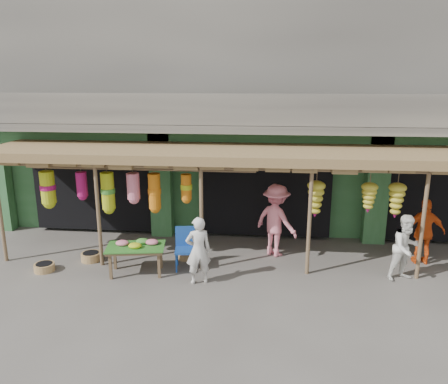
# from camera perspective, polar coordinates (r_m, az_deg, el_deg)

# --- Properties ---
(ground) EXTENTS (80.00, 80.00, 0.00)m
(ground) POSITION_cam_1_polar(r_m,az_deg,el_deg) (10.81, 5.30, -9.87)
(ground) COLOR #514C47
(ground) RESTS_ON ground
(building) EXTENTS (16.40, 6.80, 7.00)m
(building) POSITION_cam_1_polar(r_m,az_deg,el_deg) (14.74, 5.80, 10.30)
(building) COLOR gray
(building) RESTS_ON ground
(awning) EXTENTS (14.00, 2.70, 2.79)m
(awning) POSITION_cam_1_polar(r_m,az_deg,el_deg) (10.80, 4.91, 4.46)
(awning) COLOR brown
(awning) RESTS_ON ground
(flower_table) EXTENTS (1.44, 0.98, 0.80)m
(flower_table) POSITION_cam_1_polar(r_m,az_deg,el_deg) (10.47, -11.37, -7.11)
(flower_table) COLOR brown
(flower_table) RESTS_ON ground
(blue_chair) EXTENTS (0.54, 0.55, 1.00)m
(blue_chair) POSITION_cam_1_polar(r_m,az_deg,el_deg) (10.65, -5.09, -6.98)
(blue_chair) COLOR #174298
(blue_chair) RESTS_ON ground
(basket_left) EXTENTS (0.60, 0.60, 0.21)m
(basket_left) POSITION_cam_1_polar(r_m,az_deg,el_deg) (11.64, -16.98, -8.08)
(basket_left) COLOR #996745
(basket_left) RESTS_ON ground
(basket_mid) EXTENTS (0.52, 0.52, 0.18)m
(basket_mid) POSITION_cam_1_polar(r_m,az_deg,el_deg) (11.42, -22.41, -9.08)
(basket_mid) COLOR olive
(basket_mid) RESTS_ON ground
(basket_right) EXTENTS (0.56, 0.56, 0.19)m
(basket_right) POSITION_cam_1_polar(r_m,az_deg,el_deg) (11.29, -4.98, -8.22)
(basket_right) COLOR #987447
(basket_right) RESTS_ON ground
(person_front) EXTENTS (0.66, 0.54, 1.55)m
(person_front) POSITION_cam_1_polar(r_m,az_deg,el_deg) (9.76, -3.38, -7.63)
(person_front) COLOR silver
(person_front) RESTS_ON ground
(person_right) EXTENTS (0.91, 0.83, 1.54)m
(person_right) POSITION_cam_1_polar(r_m,az_deg,el_deg) (10.74, 22.68, -6.74)
(person_right) COLOR white
(person_right) RESTS_ON ground
(person_vendor) EXTENTS (0.98, 0.43, 1.65)m
(person_vendor) POSITION_cam_1_polar(r_m,az_deg,el_deg) (11.81, 24.69, -4.73)
(person_vendor) COLOR #DE4F14
(person_vendor) RESTS_ON ground
(person_shopper) EXTENTS (1.39, 1.30, 1.89)m
(person_shopper) POSITION_cam_1_polar(r_m,az_deg,el_deg) (11.29, 6.81, -3.68)
(person_shopper) COLOR pink
(person_shopper) RESTS_ON ground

